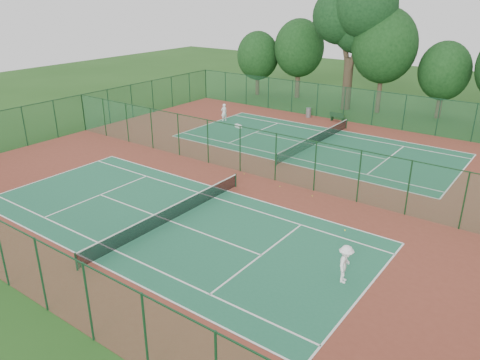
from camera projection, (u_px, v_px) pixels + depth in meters
name	position (u px, v px, depth m)	size (l,w,h in m)	color
ground	(257.00, 176.00, 34.08)	(120.00, 120.00, 0.00)	#204B17
red_pad	(257.00, 176.00, 34.08)	(40.00, 36.00, 0.01)	brown
court_near	(170.00, 221.00, 27.36)	(23.77, 10.97, 0.01)	#206646
court_far	(315.00, 145.00, 40.80)	(23.77, 10.97, 0.01)	#1D5E40
fence_north	(358.00, 106.00, 46.85)	(40.00, 0.09, 3.50)	#1A4F2F
fence_south	(21.00, 263.00, 19.98)	(40.00, 0.09, 3.50)	#194D2D
fence_west	(83.00, 112.00, 44.36)	(0.09, 36.00, 3.50)	#1A4F2B
fence_divider	(257.00, 153.00, 33.42)	(40.00, 0.09, 3.50)	#1C5435
tennis_net_near	(170.00, 213.00, 27.16)	(0.10, 12.90, 0.97)	#153C23
tennis_net_far	(316.00, 139.00, 40.60)	(0.10, 12.90, 0.97)	#14391E
player_near	(345.00, 264.00, 21.35)	(1.22, 0.70, 1.88)	white
player_far	(224.00, 112.00, 47.91)	(0.65, 0.43, 1.78)	white
trash_bin	(309.00, 113.00, 49.45)	(0.55, 0.55, 0.99)	slate
bench	(337.00, 117.00, 47.75)	(1.62, 0.58, 0.98)	black
kit_bag	(238.00, 126.00, 45.83)	(0.80, 0.30, 0.30)	white
stray_ball_a	(280.00, 186.00, 32.13)	(0.07, 0.07, 0.07)	#B1CA2F
stray_ball_b	(312.00, 196.00, 30.64)	(0.07, 0.07, 0.07)	gold
stray_ball_c	(244.00, 174.00, 34.27)	(0.07, 0.07, 0.07)	gold
big_tree	(355.00, 16.00, 49.32)	(9.22, 6.75, 14.16)	#34281C
evergreen_row	(384.00, 112.00, 51.91)	(39.00, 5.00, 12.00)	black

